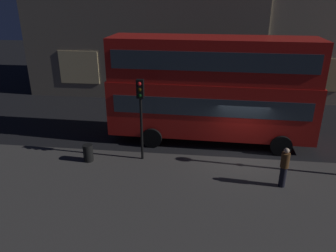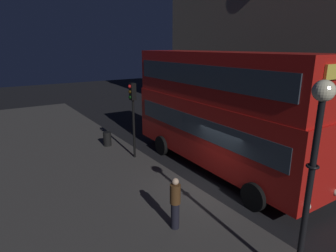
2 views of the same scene
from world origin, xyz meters
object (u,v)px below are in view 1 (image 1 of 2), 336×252
object	(u,v)px
pedestrian	(284,167)
litter_bin	(88,153)
double_decker_bus	(211,85)
traffic_light_near_kerb	(141,103)

from	to	relation	value
pedestrian	litter_bin	xyz separation A→B (m)	(-8.73, 1.17, -0.49)
double_decker_bus	pedestrian	world-z (taller)	double_decker_bus
traffic_light_near_kerb	litter_bin	world-z (taller)	traffic_light_near_kerb
traffic_light_near_kerb	pedestrian	world-z (taller)	traffic_light_near_kerb
traffic_light_near_kerb	litter_bin	distance (m)	3.52
double_decker_bus	traffic_light_near_kerb	distance (m)	4.26
double_decker_bus	pedestrian	xyz separation A→B (m)	(3.04, -4.52, -2.10)
double_decker_bus	traffic_light_near_kerb	xyz separation A→B (m)	(-3.17, -2.84, -0.18)
pedestrian	litter_bin	distance (m)	8.82
traffic_light_near_kerb	pedestrian	bearing A→B (deg)	-15.33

